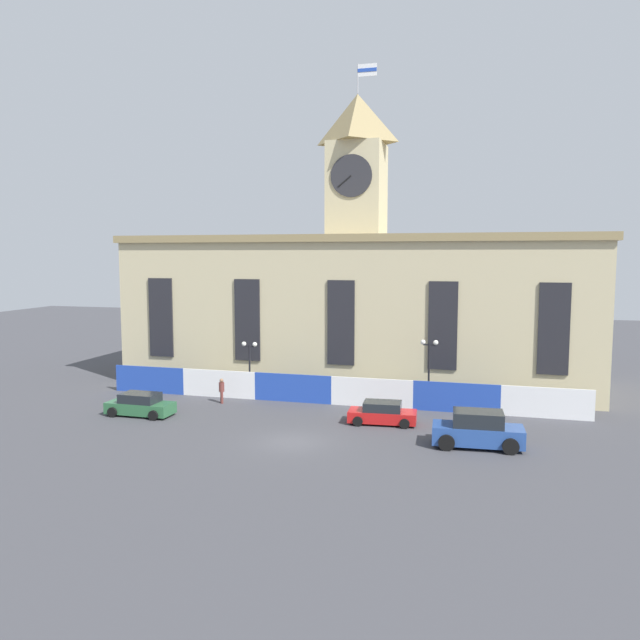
% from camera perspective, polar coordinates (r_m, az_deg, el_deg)
% --- Properties ---
extents(ground_plane, '(160.00, 160.00, 0.00)m').
position_cam_1_polar(ground_plane, '(37.41, -2.63, -11.09)').
color(ground_plane, '#424247').
extents(civic_building, '(39.38, 11.93, 26.70)m').
position_cam_1_polar(civic_building, '(53.68, 3.34, 1.57)').
color(civic_building, beige).
rests_on(civic_building, ground).
extents(banner_fence, '(35.94, 0.12, 2.10)m').
position_cam_1_polar(banner_fence, '(46.11, 1.05, -6.45)').
color(banner_fence, '#2347B2').
rests_on(banner_fence, ground).
extents(street_lamp_right, '(1.26, 0.36, 4.26)m').
position_cam_1_polar(street_lamp_right, '(48.75, -6.47, -3.28)').
color(street_lamp_right, black).
rests_on(street_lamp_right, ground).
extents(street_lamp_far_left, '(1.26, 0.36, 4.92)m').
position_cam_1_polar(street_lamp_far_left, '(45.48, 9.94, -3.47)').
color(street_lamp_far_left, black).
rests_on(street_lamp_far_left, ground).
extents(car_green_wagon, '(4.62, 2.17, 1.55)m').
position_cam_1_polar(car_green_wagon, '(44.84, -16.12, -7.48)').
color(car_green_wagon, '#2D663D').
rests_on(car_green_wagon, ground).
extents(car_blue_van, '(5.21, 2.61, 2.10)m').
position_cam_1_polar(car_blue_van, '(37.30, 14.23, -9.78)').
color(car_blue_van, '#284C99').
rests_on(car_blue_van, ground).
extents(car_red_sedan, '(4.52, 2.38, 1.45)m').
position_cam_1_polar(car_red_sedan, '(41.29, 5.73, -8.50)').
color(car_red_sedan, red).
rests_on(car_red_sedan, ground).
extents(pedestrian, '(0.54, 0.54, 1.86)m').
position_cam_1_polar(pedestrian, '(47.07, -8.98, -6.31)').
color(pedestrian, brown).
rests_on(pedestrian, ground).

